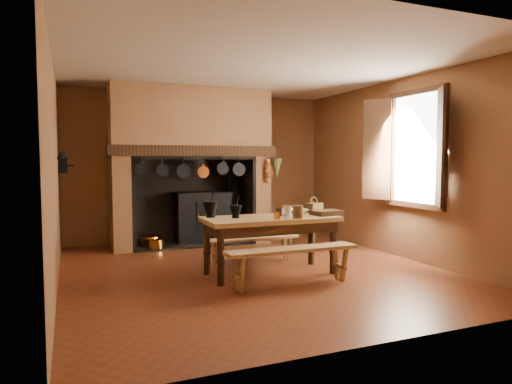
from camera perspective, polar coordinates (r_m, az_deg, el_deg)
floor at (r=6.42m, az=-0.30°, el=-9.78°), size 5.50×5.50×0.00m
ceiling at (r=6.37m, az=-0.31°, el=15.51°), size 5.50×5.50×0.00m
back_wall at (r=8.85m, az=-7.01°, el=3.13°), size 5.00×0.02×2.80m
wall_left at (r=5.79m, az=-23.93°, el=2.37°), size 0.02×5.50×2.80m
wall_right at (r=7.54m, az=17.61°, el=2.83°), size 0.02×5.50×2.80m
wall_front at (r=3.83m, az=15.32°, el=1.91°), size 5.00×0.02×2.80m
chimney_breast at (r=8.35m, az=-8.23°, el=5.89°), size 2.95×0.96×2.80m
iron_range at (r=8.61m, az=-6.69°, el=-3.01°), size 1.12×0.55×1.60m
hearth_pans at (r=8.23m, az=-13.05°, el=-6.15°), size 0.51×0.62×0.20m
hanging_pans at (r=7.85m, az=-7.58°, el=2.72°), size 1.92×0.29×0.27m
onion_string at (r=8.28m, az=1.47°, el=2.61°), size 0.12×0.10×0.46m
herb_bunch at (r=8.35m, az=2.60°, el=2.97°), size 0.20×0.20×0.35m
window at (r=7.14m, az=18.80°, el=5.15°), size 0.39×1.75×1.76m
wall_coffee_mill at (r=7.33m, az=-23.00°, el=3.58°), size 0.23×0.16×0.31m
work_table at (r=6.11m, az=1.81°, el=-4.26°), size 1.79×0.79×0.77m
bench_front at (r=5.60m, az=4.52°, el=-8.16°), size 1.67×0.29×0.47m
bench_back at (r=6.77m, az=-0.47°, el=-6.51°), size 1.41×0.25×0.40m
mortar_large at (r=6.06m, az=-5.69°, el=-2.04°), size 0.21×0.21×0.36m
mortar_small at (r=5.97m, az=-2.54°, el=-2.35°), size 0.17×0.17×0.29m
coffee_grinder at (r=6.23m, az=3.20°, el=-2.40°), size 0.16×0.14×0.16m
brass_mug_a at (r=5.83m, az=2.60°, el=-2.99°), size 0.11×0.11×0.10m
brass_mug_b at (r=6.30m, az=3.04°, el=-2.48°), size 0.10×0.10×0.09m
mixing_bowl at (r=6.45m, az=5.30°, el=-2.43°), size 0.33×0.33×0.07m
stoneware_crock at (r=5.95m, az=5.28°, el=-2.50°), size 0.17×0.17×0.17m
glass_jar at (r=6.08m, az=4.02°, el=-2.45°), size 0.10×0.10×0.15m
wicker_basket at (r=6.66m, az=7.19°, el=-1.89°), size 0.29×0.25×0.23m
wooden_tray at (r=6.35m, az=8.83°, el=-2.58°), size 0.41×0.31×0.07m
brass_cup at (r=5.97m, az=5.13°, el=-2.81°), size 0.15×0.15×0.10m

